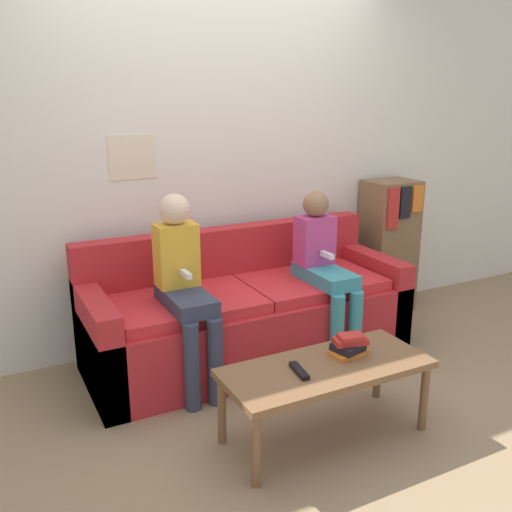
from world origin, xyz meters
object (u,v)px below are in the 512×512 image
couch (247,315)px  person_right (325,266)px  coffee_table (326,373)px  tv_remote (299,371)px  person_left (184,283)px  bookshelf (388,246)px

couch → person_right: size_ratio=1.91×
coffee_table → tv_remote: bearing=-177.8°
person_left → bookshelf: person_left is taller
couch → bookshelf: bookshelf is taller
couch → bookshelf: 1.44m
person_right → bookshelf: (0.92, 0.47, -0.09)m
person_left → tv_remote: person_left is taller
person_right → tv_remote: size_ratio=6.29×
couch → tv_remote: size_ratio=12.02×
coffee_table → person_right: bearing=57.0°
person_right → tv_remote: bearing=-130.2°
bookshelf → tv_remote: bearing=-141.5°
couch → bookshelf: size_ratio=1.99×
person_right → tv_remote: (-0.69, -0.81, -0.21)m
couch → person_left: size_ratio=1.81×
coffee_table → person_right: size_ratio=0.97×
couch → person_left: (-0.49, -0.18, 0.36)m
bookshelf → couch: bearing=-168.7°
bookshelf → coffee_table: bearing=-138.6°
couch → tv_remote: 1.03m
couch → person_left: person_left is taller
person_right → coffee_table: bearing=-123.0°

